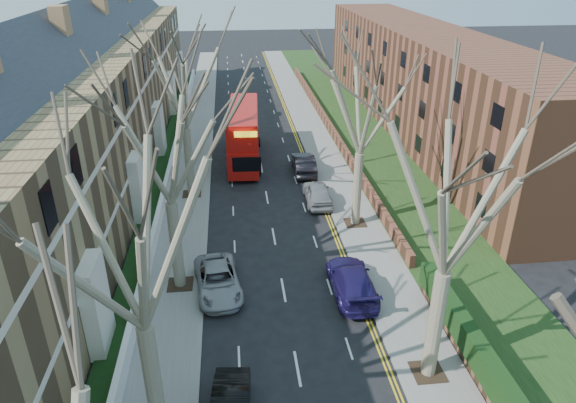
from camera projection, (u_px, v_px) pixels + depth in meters
name	position (u px, v px, depth m)	size (l,w,h in m)	color
pavement_left	(195.00, 146.00, 49.26)	(3.00, 102.00, 0.12)	slate
pavement_right	(318.00, 142.00, 50.48)	(3.00, 102.00, 0.12)	slate
terrace_left	(82.00, 118.00, 38.93)	(9.70, 78.00, 13.60)	olive
flats_right	(422.00, 79.00, 53.06)	(13.97, 54.00, 10.00)	brown
front_wall_left	(169.00, 174.00, 41.70)	(0.30, 78.00, 1.00)	white
grass_verge_right	(363.00, 139.00, 50.90)	(6.00, 102.00, 0.06)	black
tree_left_mid	(128.00, 219.00, 15.66)	(10.50, 10.50, 14.71)	#6E674F
tree_left_far	(163.00, 128.00, 24.73)	(10.15, 10.15, 14.22)	#6E674F
tree_left_dist	(181.00, 70.00, 35.30)	(10.50, 10.50, 14.71)	#6E674F
tree_right_mid	(459.00, 177.00, 18.61)	(10.50, 10.50, 14.71)	#6E674F
tree_right_far	(364.00, 91.00, 31.24)	(10.15, 10.15, 14.22)	#6E674F
double_decker_bus	(244.00, 135.00, 45.24)	(3.28, 11.28, 4.66)	#A6100B
car_left_far	(218.00, 280.00, 28.08)	(2.34, 5.07, 1.41)	gray
car_right_near	(352.00, 281.00, 27.91)	(2.18, 5.37, 1.56)	#201752
car_right_mid	(318.00, 193.00, 38.03)	(1.84, 4.57, 1.56)	gray
car_right_far	(304.00, 164.00, 43.24)	(1.70, 4.87, 1.61)	black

